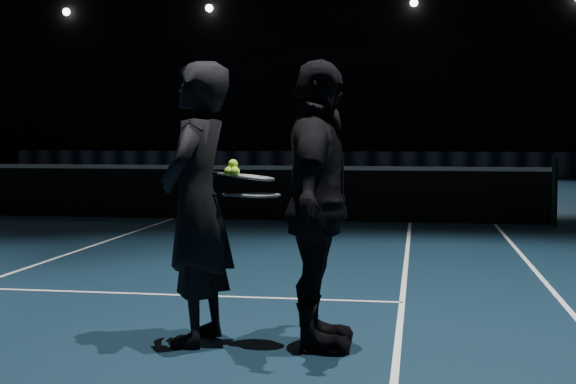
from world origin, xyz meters
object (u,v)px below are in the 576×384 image
Objects in this scene: player_a at (197,204)px; racket_lower at (260,195)px; racket_upper at (254,177)px; player_b at (318,206)px; tennis_balls at (232,169)px.

racket_lower is at bearing 93.44° from player_a.
racket_upper is (-0.05, 0.04, 0.12)m from racket_lower.
player_b is at bearing -0.00° from racket_lower.
player_a is 0.45m from racket_lower.
player_a is at bearing 86.72° from player_b.
player_a reaches higher than racket_upper.
player_a is 1.00× the size of player_b.
racket_upper is (-0.45, 0.05, 0.18)m from player_b.
player_a is at bearing 179.57° from tennis_balls.
player_b reaches higher than racket_upper.
tennis_balls is at bearing 178.53° from racket_lower.
player_b is 16.36× the size of tennis_balls.
player_a is 16.36× the size of tennis_balls.
player_a is 0.35m from tennis_balls.
racket_lower is at bearing -3.02° from tennis_balls.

